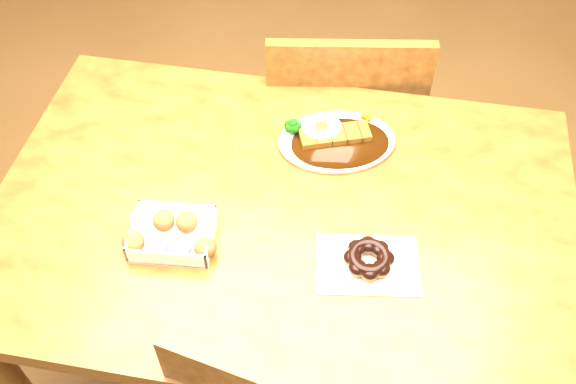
% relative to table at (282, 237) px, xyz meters
% --- Properties ---
extents(ground, '(6.00, 6.00, 0.00)m').
position_rel_table_xyz_m(ground, '(0.00, 0.00, -0.65)').
color(ground, brown).
rests_on(ground, ground).
extents(table, '(1.20, 0.80, 0.75)m').
position_rel_table_xyz_m(table, '(0.00, 0.00, 0.00)').
color(table, '#4F270F').
rests_on(table, ground).
extents(chair_far, '(0.48, 0.48, 0.87)m').
position_rel_table_xyz_m(chair_far, '(0.07, 0.54, -0.17)').
color(chair_far, '#4F270F').
rests_on(chair_far, ground).
extents(katsu_curry_plate, '(0.30, 0.25, 0.05)m').
position_rel_table_xyz_m(katsu_curry_plate, '(0.08, 0.21, 0.11)').
color(katsu_curry_plate, white).
rests_on(katsu_curry_plate, table).
extents(donut_box, '(0.19, 0.14, 0.05)m').
position_rel_table_xyz_m(donut_box, '(-0.20, -0.12, 0.12)').
color(donut_box, white).
rests_on(donut_box, table).
extents(pon_de_ring, '(0.21, 0.16, 0.04)m').
position_rel_table_xyz_m(pon_de_ring, '(0.19, -0.11, 0.12)').
color(pon_de_ring, silver).
rests_on(pon_de_ring, table).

